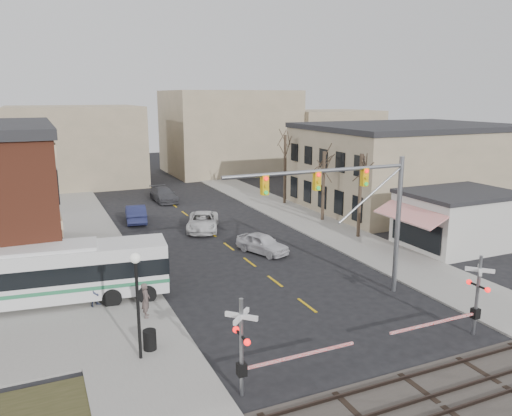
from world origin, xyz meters
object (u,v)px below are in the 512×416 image
at_px(transit_bus, 51,273).
at_px(traffic_signal_mast, 357,200).
at_px(rr_crossing_east, 470,298).
at_px(rr_crossing_west, 252,346).
at_px(car_c, 203,222).
at_px(car_d, 164,195).
at_px(street_lamp, 137,285).
at_px(car_b, 136,213).
at_px(pedestrian_far, 97,293).
at_px(pedestrian_near, 146,300).
at_px(trash_bin, 150,340).
at_px(car_a, 262,243).

xyz_separation_m(transit_bus, traffic_signal_mast, (15.61, -6.11, 3.96)).
bearing_deg(traffic_signal_mast, rr_crossing_east, -68.10).
distance_m(rr_crossing_west, car_c, 24.43).
bearing_deg(rr_crossing_west, car_d, 81.30).
bearing_deg(street_lamp, transit_bus, 111.90).
relative_size(transit_bus, street_lamp, 2.66).
height_order(traffic_signal_mast, car_b, traffic_signal_mast).
bearing_deg(rr_crossing_west, traffic_signal_mast, 34.32).
xyz_separation_m(car_c, pedestrian_far, (-10.28, -12.94, 0.12)).
bearing_deg(pedestrian_far, street_lamp, -107.60).
height_order(car_c, pedestrian_near, pedestrian_near).
bearing_deg(car_b, car_c, 139.49).
relative_size(car_b, car_c, 0.91).
height_order(trash_bin, pedestrian_near, pedestrian_near).
distance_m(rr_crossing_east, car_b, 30.65).
bearing_deg(rr_crossing_west, car_a, 63.84).
relative_size(transit_bus, car_a, 2.99).
height_order(pedestrian_near, pedestrian_far, pedestrian_near).
relative_size(trash_bin, car_c, 0.17).
height_order(car_b, pedestrian_near, pedestrian_near).
distance_m(car_b, pedestrian_far, 18.98).
bearing_deg(street_lamp, pedestrian_far, 98.82).
bearing_deg(street_lamp, rr_crossing_west, -50.36).
bearing_deg(car_c, trash_bin, -93.17).
distance_m(car_d, pedestrian_near, 29.60).
height_order(rr_crossing_east, car_b, rr_crossing_east).
bearing_deg(car_d, transit_bus, -119.06).
xyz_separation_m(car_c, pedestrian_near, (-8.14, -15.45, 0.29)).
bearing_deg(rr_crossing_west, pedestrian_near, 105.91).
distance_m(trash_bin, pedestrian_far, 6.17).
xyz_separation_m(traffic_signal_mast, rr_crossing_west, (-8.92, -6.09, -3.82)).
xyz_separation_m(rr_crossing_east, car_d, (-5.72, 36.70, -1.21)).
relative_size(car_a, car_d, 0.82).
xyz_separation_m(transit_bus, car_a, (14.49, 3.68, -1.10)).
distance_m(traffic_signal_mast, car_c, 18.59).
bearing_deg(car_c, transit_bus, -115.73).
bearing_deg(trash_bin, car_d, 75.01).
height_order(car_a, car_b, car_b).
xyz_separation_m(traffic_signal_mast, street_lamp, (-12.39, -1.90, -2.28)).
bearing_deg(car_d, rr_crossing_west, -101.12).
bearing_deg(rr_crossing_west, car_c, 76.28).
bearing_deg(pedestrian_far, car_c, 25.11).
distance_m(rr_crossing_west, trash_bin, 5.79).
relative_size(car_b, pedestrian_far, 3.26).
xyz_separation_m(rr_crossing_west, car_d, (5.63, 36.75, -1.21)).
height_order(street_lamp, car_c, street_lamp).
xyz_separation_m(traffic_signal_mast, car_c, (-3.13, 17.62, -5.03)).
xyz_separation_m(trash_bin, pedestrian_near, (0.58, 3.45, 0.46)).
distance_m(trash_bin, car_c, 20.82).
bearing_deg(traffic_signal_mast, trash_bin, -173.79).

